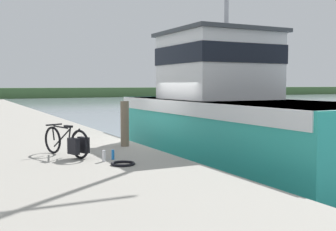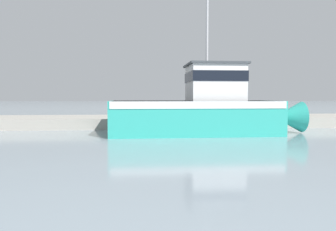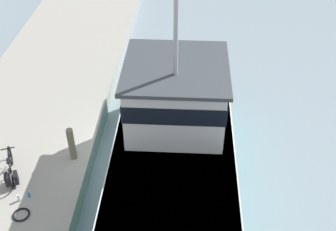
{
  "view_description": "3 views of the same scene",
  "coord_description": "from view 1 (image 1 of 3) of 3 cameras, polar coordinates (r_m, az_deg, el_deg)",
  "views": [
    {
      "loc": [
        -5.93,
        -11.51,
        2.44
      ],
      "look_at": [
        -0.44,
        -0.53,
        1.53
      ],
      "focal_mm": 45.0,
      "sensor_mm": 36.0,
      "label": 1
    },
    {
      "loc": [
        20.72,
        -4.5,
        2.18
      ],
      "look_at": [
        0.18,
        -2.59,
        1.03
      ],
      "focal_mm": 35.0,
      "sensor_mm": 36.0,
      "label": 2
    },
    {
      "loc": [
        2.0,
        -10.99,
        10.86
      ],
      "look_at": [
        1.32,
        1.5,
        1.05
      ],
      "focal_mm": 45.0,
      "sensor_mm": 36.0,
      "label": 3
    }
  ],
  "objects": [
    {
      "name": "hose_coil",
      "position": [
        9.06,
        -6.11,
        -6.5
      ],
      "size": [
        0.52,
        0.52,
        0.05
      ],
      "primitive_type": "torus",
      "color": "black",
      "rests_on": "dock_pier"
    },
    {
      "name": "bicycle_touring",
      "position": [
        10.2,
        -13.15,
        -3.59
      ],
      "size": [
        0.82,
        1.69,
        0.75
      ],
      "rotation": [
        0.0,
        0.0,
        0.37
      ],
      "color": "black",
      "rests_on": "dock_pier"
    },
    {
      "name": "water_bottle_by_bike",
      "position": [
        9.48,
        -8.69,
        -5.43
      ],
      "size": [
        0.08,
        0.08,
        0.25
      ],
      "primitive_type": "cylinder",
      "color": "silver",
      "rests_on": "dock_pier"
    },
    {
      "name": "far_shoreline",
      "position": [
        86.92,
        -2.11,
        3.22
      ],
      "size": [
        180.0,
        5.0,
        1.81
      ],
      "primitive_type": "cube",
      "color": "#426638",
      "rests_on": "ground_plane"
    },
    {
      "name": "ground_plane",
      "position": [
        13.18,
        0.7,
        -6.43
      ],
      "size": [
        320.0,
        320.0,
        0.0
      ],
      "primitive_type": "plane",
      "color": "#84939E"
    },
    {
      "name": "water_bottle_on_curb",
      "position": [
        9.71,
        -7.47,
        -5.28
      ],
      "size": [
        0.07,
        0.07,
        0.22
      ],
      "primitive_type": "cylinder",
      "color": "blue",
      "rests_on": "dock_pier"
    },
    {
      "name": "fishing_boat_main",
      "position": [
        13.29,
        8.27,
        0.37
      ],
      "size": [
        3.88,
        11.52,
        9.92
      ],
      "rotation": [
        0.0,
        0.0,
        -0.0
      ],
      "color": "teal",
      "rests_on": "ground_plane"
    },
    {
      "name": "dock_pier",
      "position": [
        11.84,
        -17.26,
        -6.05
      ],
      "size": [
        5.59,
        80.0,
        0.73
      ],
      "primitive_type": "cube",
      "color": "#A39E93",
      "rests_on": "ground_plane"
    },
    {
      "name": "mooring_post",
      "position": [
        11.69,
        -5.88,
        -1.12
      ],
      "size": [
        0.23,
        0.23,
        1.25
      ],
      "primitive_type": "cylinder",
      "color": "#756651",
      "rests_on": "dock_pier"
    },
    {
      "name": "boat_white_moored",
      "position": [
        67.0,
        8.08,
        2.83
      ],
      "size": [
        3.57,
        5.89,
        4.05
      ],
      "rotation": [
        0.0,
        0.0,
        -0.43
      ],
      "color": "teal",
      "rests_on": "ground_plane"
    }
  ]
}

